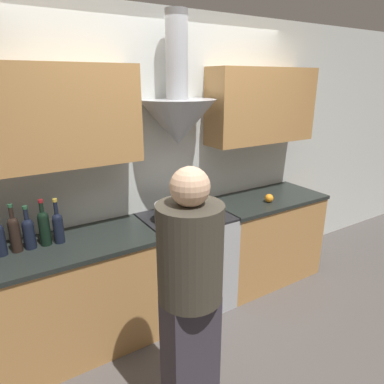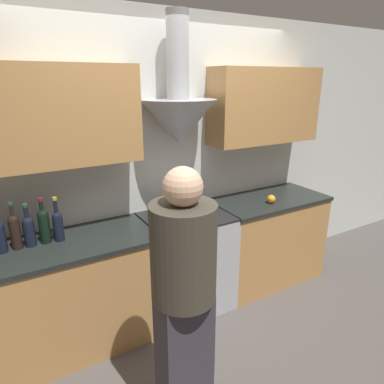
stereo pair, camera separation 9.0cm
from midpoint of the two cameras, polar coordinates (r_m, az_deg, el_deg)
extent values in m
plane|color=#4C4744|center=(3.21, 1.60, -21.19)|extent=(12.00, 12.00, 0.00)
cube|color=silver|center=(3.15, -4.98, 4.58)|extent=(8.40, 0.06, 2.60)
cone|color=#A8AAAF|center=(2.90, -3.31, 11.54)|extent=(0.64, 0.64, 0.37)
cylinder|color=#A8AAAF|center=(2.89, -3.51, 21.75)|extent=(0.18, 0.18, 0.66)
cube|color=#B27F47|center=(2.58, -25.54, 11.14)|extent=(1.40, 0.32, 0.70)
cube|color=#B27F47|center=(3.47, 10.80, 13.96)|extent=(1.15, 0.32, 0.70)
cube|color=#B27F47|center=(2.91, -21.33, -16.73)|extent=(1.40, 0.60, 0.87)
cube|color=black|center=(2.68, -22.44, -8.72)|extent=(1.43, 0.62, 0.03)
cube|color=#B27F47|center=(3.72, 11.12, -7.71)|extent=(1.15, 0.60, 0.87)
cube|color=black|center=(3.55, 11.56, -1.11)|extent=(1.18, 0.62, 0.03)
cube|color=#A8AAAF|center=(3.20, -1.79, -11.72)|extent=(0.75, 0.60, 0.89)
cube|color=black|center=(3.01, 1.14, -14.68)|extent=(0.53, 0.01, 0.40)
cube|color=black|center=(3.00, -1.88, -4.21)|extent=(0.75, 0.60, 0.02)
cube|color=#A8AAAF|center=(3.24, -4.27, -3.63)|extent=(0.75, 0.06, 0.10)
cylinder|color=black|center=(2.68, -30.22, -7.26)|extent=(0.08, 0.08, 0.19)
cylinder|color=black|center=(2.68, -28.23, -6.63)|extent=(0.07, 0.07, 0.22)
sphere|color=black|center=(2.64, -28.58, -4.48)|extent=(0.07, 0.07, 0.07)
cylinder|color=black|center=(2.62, -28.78, -3.20)|extent=(0.03, 0.03, 0.09)
cylinder|color=#234C33|center=(2.60, -28.98, -2.02)|extent=(0.03, 0.03, 0.02)
cylinder|color=black|center=(2.69, -26.35, -6.62)|extent=(0.08, 0.08, 0.18)
sphere|color=black|center=(2.66, -26.62, -4.82)|extent=(0.08, 0.08, 0.08)
cylinder|color=black|center=(2.63, -26.82, -3.51)|extent=(0.03, 0.03, 0.09)
cylinder|color=#234C33|center=(2.62, -27.00, -2.32)|extent=(0.03, 0.03, 0.02)
cylinder|color=black|center=(2.69, -24.23, -5.90)|extent=(0.08, 0.08, 0.22)
sphere|color=black|center=(2.65, -24.53, -3.76)|extent=(0.07, 0.07, 0.07)
cylinder|color=black|center=(2.63, -24.71, -2.51)|extent=(0.03, 0.03, 0.09)
cylinder|color=maroon|center=(2.61, -24.87, -1.37)|extent=(0.03, 0.03, 0.02)
cylinder|color=black|center=(2.69, -22.24, -5.93)|extent=(0.07, 0.07, 0.19)
sphere|color=black|center=(2.66, -22.48, -4.05)|extent=(0.07, 0.07, 0.07)
cylinder|color=black|center=(2.63, -22.67, -2.62)|extent=(0.03, 0.03, 0.11)
cylinder|color=gold|center=(2.61, -22.84, -1.29)|extent=(0.03, 0.03, 0.02)
cylinder|color=#A8AAAF|center=(2.86, -4.47, -3.45)|extent=(0.27, 0.27, 0.16)
cylinder|color=#A8AAAF|center=(3.09, 0.53, -2.45)|extent=(0.26, 0.26, 0.09)
sphere|color=orange|center=(3.39, 11.99, -1.02)|extent=(0.08, 0.08, 0.08)
cube|color=#38333D|center=(2.28, -1.55, -26.25)|extent=(0.30, 0.20, 0.89)
cylinder|color=#3D382D|center=(1.85, -1.74, -10.11)|extent=(0.36, 0.36, 0.55)
sphere|color=#E0B28E|center=(1.70, -1.86, 0.87)|extent=(0.21, 0.21, 0.21)
camera|label=1|loc=(0.05, -90.91, -0.30)|focal=32.00mm
camera|label=2|loc=(0.05, 89.09, 0.30)|focal=32.00mm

